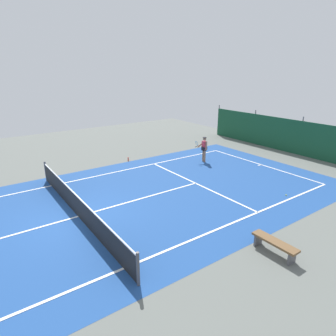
# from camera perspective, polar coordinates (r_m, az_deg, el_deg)

# --- Properties ---
(ground_plane) EXTENTS (36.00, 36.00, 0.00)m
(ground_plane) POSITION_cam_1_polar(r_m,az_deg,el_deg) (12.97, -16.98, -9.00)
(ground_plane) COLOR slate
(court_surface) EXTENTS (11.02, 26.60, 0.01)m
(court_surface) POSITION_cam_1_polar(r_m,az_deg,el_deg) (12.97, -16.98, -8.98)
(court_surface) COLOR #1E478C
(court_surface) RESTS_ON ground
(tennis_net) EXTENTS (10.12, 0.10, 1.10)m
(tennis_net) POSITION_cam_1_polar(r_m,az_deg,el_deg) (12.74, -17.20, -6.96)
(tennis_net) COLOR black
(tennis_net) RESTS_ON ground
(back_fence) EXTENTS (16.30, 0.98, 2.70)m
(back_fence) POSITION_cam_1_polar(r_m,az_deg,el_deg) (23.23, 24.69, 4.18)
(back_fence) COLOR #14472D
(back_fence) RESTS_ON ground
(tennis_player) EXTENTS (0.79, 0.69, 1.64)m
(tennis_player) POSITION_cam_1_polar(r_m,az_deg,el_deg) (19.30, 7.01, 3.98)
(tennis_player) COLOR #9E7051
(tennis_player) RESTS_ON ground
(tennis_ball_near_player) EXTENTS (0.07, 0.07, 0.07)m
(tennis_ball_near_player) POSITION_cam_1_polar(r_m,az_deg,el_deg) (15.41, 21.94, -4.89)
(tennis_ball_near_player) COLOR #CCDB33
(tennis_ball_near_player) RESTS_ON ground
(parked_car) EXTENTS (2.30, 4.34, 1.68)m
(parked_car) POSITION_cam_1_polar(r_m,az_deg,el_deg) (24.77, 27.25, 5.04)
(parked_car) COLOR maroon
(parked_car) RESTS_ON ground
(courtside_bench) EXTENTS (1.60, 0.40, 0.49)m
(courtside_bench) POSITION_cam_1_polar(r_m,az_deg,el_deg) (10.61, 20.00, -13.68)
(courtside_bench) COLOR brown
(courtside_bench) RESTS_ON ground
(water_bottle) EXTENTS (0.08, 0.08, 0.24)m
(water_bottle) POSITION_cam_1_polar(r_m,az_deg,el_deg) (19.73, -7.73, 1.73)
(water_bottle) COLOR #D84C38
(water_bottle) RESTS_ON ground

